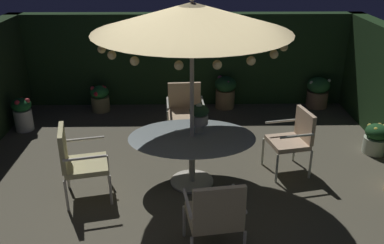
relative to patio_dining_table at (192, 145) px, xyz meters
name	(u,v)px	position (x,y,z in m)	size (l,w,h in m)	color
ground_plane	(188,198)	(-0.06, -0.39, -0.61)	(7.17, 7.64, 0.02)	brown
hedge_backdrop_rear	(186,59)	(-0.06, 3.28, 0.35)	(7.17, 0.30, 1.90)	#1D341A
patio_dining_table	(192,145)	(0.00, 0.00, 0.00)	(1.78, 1.29, 0.74)	beige
patio_umbrella	(192,18)	(0.00, 0.00, 1.76)	(2.52, 2.52, 2.62)	silver
centerpiece_planter	(199,115)	(0.10, 0.14, 0.40)	(0.27, 0.27, 0.43)	beige
patio_chair_north	(215,214)	(0.23, -1.54, -0.04)	(0.68, 0.67, 0.98)	silver
patio_chair_northeast	(294,136)	(1.51, 0.32, -0.03)	(0.66, 0.67, 0.97)	silver
patio_chair_east	(185,108)	(-0.10, 1.55, -0.05)	(0.67, 0.65, 0.95)	silver
patio_chair_southeast	(77,159)	(-1.52, -0.35, -0.01)	(0.71, 0.71, 1.04)	silver
potted_plant_back_center	(23,113)	(-3.07, 1.87, -0.27)	(0.35, 0.35, 0.63)	silver
potted_plant_back_right	(225,91)	(0.74, 2.95, -0.24)	(0.45, 0.45, 0.67)	#866C4C
potted_plant_back_left	(100,98)	(-1.83, 2.79, -0.32)	(0.37, 0.38, 0.54)	#7C7450
potted_plant_left_far	(318,92)	(2.67, 2.96, -0.27)	(0.47, 0.47, 0.64)	#84644D
potted_plant_right_near	(376,138)	(3.03, 0.88, -0.35)	(0.38, 0.38, 0.50)	beige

